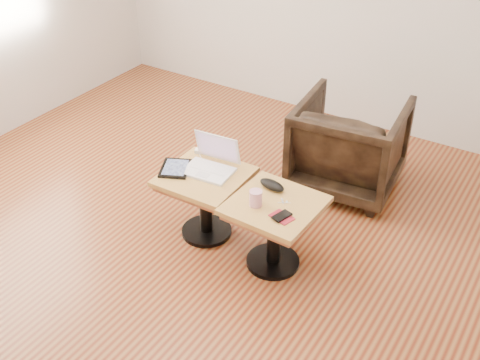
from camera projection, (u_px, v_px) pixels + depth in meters
The scene contains 11 objects.
room_shell at pixel (176, 51), 2.92m from camera, with size 4.52×4.52×2.71m.
side_table_left at pixel (205, 190), 3.72m from camera, with size 0.50×0.50×0.45m.
side_table_right at pixel (275, 219), 3.47m from camera, with size 0.51×0.51×0.45m.
laptop at pixel (211, 163), 3.68m from camera, with size 0.32×0.28×0.21m.
tablet at pixel (175, 168), 3.70m from camera, with size 0.25×0.27×0.02m.
charging_adapter at pixel (198, 151), 3.87m from camera, with size 0.04×0.04×0.02m, color white.
glasses_case at pixel (272, 185), 3.51m from camera, with size 0.17×0.07×0.05m, color black.
striped_cup at pixel (256, 198), 3.37m from camera, with size 0.07×0.07×0.09m, color #C2437B.
earbuds_tangle at pixel (284, 201), 3.41m from camera, with size 0.07×0.04×0.01m.
phone_on_sleeve at pixel (282, 217), 3.29m from camera, with size 0.14×0.12×0.02m.
armchair at pixel (349, 145), 4.19m from camera, with size 0.70×0.72×0.66m, color black.
Camera 1 is at (1.74, -2.19, 2.44)m, focal length 45.00 mm.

